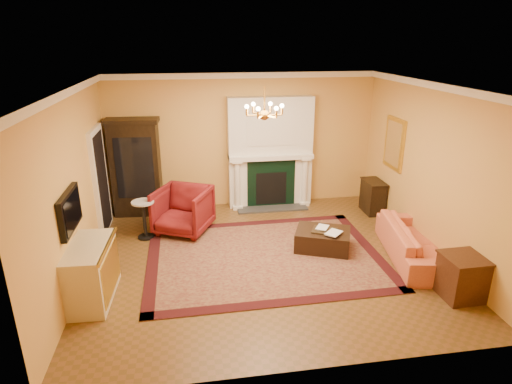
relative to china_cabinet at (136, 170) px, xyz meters
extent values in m
cube|color=brown|center=(2.36, -2.49, -1.02)|extent=(6.00, 5.50, 0.02)
cube|color=white|center=(2.36, -2.49, 2.00)|extent=(6.00, 5.50, 0.02)
cube|color=#D2944B|center=(2.36, 0.27, 0.49)|extent=(6.00, 0.02, 3.00)
cube|color=#D2944B|center=(2.36, -5.25, 0.49)|extent=(6.00, 0.02, 3.00)
cube|color=#D2944B|center=(-0.65, -2.49, 0.49)|extent=(0.02, 5.50, 3.00)
cube|color=#D2944B|center=(5.37, -2.49, 0.49)|extent=(0.02, 5.50, 3.00)
cube|color=silver|center=(2.96, 0.10, 0.24)|extent=(1.90, 0.32, 2.50)
cube|color=silver|center=(2.96, -0.07, 0.84)|extent=(1.10, 0.01, 0.80)
cube|color=black|center=(2.96, -0.07, -0.46)|extent=(1.10, 0.02, 1.10)
cube|color=black|center=(2.96, -0.08, -0.56)|extent=(0.70, 0.02, 0.75)
cube|color=#333333|center=(2.96, -0.19, -0.99)|extent=(1.60, 0.50, 0.04)
cube|color=silver|center=(2.96, 0.04, 0.17)|extent=(1.90, 0.44, 0.10)
cylinder|color=silver|center=(2.18, -0.08, -0.42)|extent=(0.14, 0.14, 1.18)
cylinder|color=silver|center=(3.74, -0.08, -0.42)|extent=(0.14, 0.14, 1.18)
cube|color=white|center=(2.36, 0.22, 1.93)|extent=(6.00, 0.08, 0.12)
cube|color=white|center=(-0.60, -2.49, 1.93)|extent=(0.08, 5.50, 0.12)
cube|color=white|center=(5.32, -2.49, 1.93)|extent=(0.08, 5.50, 0.12)
cube|color=silver|center=(-0.60, -0.79, 0.04)|extent=(0.08, 1.05, 2.10)
cube|color=black|center=(-0.56, -0.79, 0.01)|extent=(0.02, 0.85, 1.95)
cube|color=black|center=(-0.59, -3.09, 0.34)|extent=(0.08, 0.95, 0.58)
cube|color=black|center=(-0.54, -3.09, 0.34)|extent=(0.01, 0.85, 0.48)
cube|color=gold|center=(5.33, -1.09, 0.64)|extent=(0.05, 0.76, 1.05)
cube|color=white|center=(5.30, -1.09, 0.64)|extent=(0.01, 0.62, 0.90)
cylinder|color=gold|center=(2.36, -2.49, 1.79)|extent=(0.03, 0.03, 0.40)
sphere|color=gold|center=(2.36, -2.49, 1.54)|extent=(0.16, 0.16, 0.16)
sphere|color=#FFE5B2|center=(2.64, -2.49, 1.68)|extent=(0.07, 0.07, 0.07)
sphere|color=#FFE5B2|center=(2.50, -2.25, 1.68)|extent=(0.07, 0.07, 0.07)
sphere|color=#FFE5B2|center=(2.22, -2.25, 1.68)|extent=(0.07, 0.07, 0.07)
sphere|color=#FFE5B2|center=(2.08, -2.49, 1.68)|extent=(0.07, 0.07, 0.07)
sphere|color=#FFE5B2|center=(2.22, -2.73, 1.68)|extent=(0.07, 0.07, 0.07)
sphere|color=#FFE5B2|center=(2.50, -2.73, 1.68)|extent=(0.07, 0.07, 0.07)
cube|color=#450E13|center=(2.39, -2.42, -1.01)|extent=(4.18, 3.16, 0.02)
cube|color=black|center=(0.00, 0.00, 0.00)|extent=(1.04, 0.53, 2.03)
imported|color=maroon|center=(0.97, -1.13, -0.51)|extent=(1.28, 1.26, 1.01)
cylinder|color=black|center=(0.23, -1.31, -0.99)|extent=(0.30, 0.30, 0.04)
cylinder|color=black|center=(0.23, -1.31, -0.63)|extent=(0.06, 0.06, 0.69)
cylinder|color=silver|center=(0.23, -1.31, -0.26)|extent=(0.43, 0.43, 0.03)
cube|color=#C7B592|center=(-0.37, -3.30, -0.57)|extent=(0.61, 1.20, 0.88)
imported|color=#D16A42|center=(4.99, -2.86, -0.61)|extent=(0.98, 2.16, 0.82)
cube|color=#3E2211|center=(5.08, -4.12, -0.69)|extent=(0.57, 0.57, 0.64)
cube|color=black|center=(5.14, -0.73, -0.66)|extent=(0.36, 0.63, 0.70)
cube|color=black|center=(3.50, -2.30, -0.82)|extent=(1.16, 1.01, 0.36)
cube|color=black|center=(3.52, -2.34, -0.62)|extent=(0.54, 0.50, 0.03)
imported|color=gray|center=(3.41, -2.21, -0.47)|extent=(0.18, 0.13, 0.27)
imported|color=gray|center=(3.55, -2.44, -0.45)|extent=(0.18, 0.18, 0.31)
cylinder|color=gray|center=(2.17, 0.04, 0.26)|extent=(0.10, 0.10, 0.09)
cone|color=#103B16|center=(2.17, 0.04, 0.46)|extent=(0.15, 0.15, 0.32)
cylinder|color=gray|center=(3.48, 0.04, 0.26)|extent=(0.10, 0.10, 0.08)
cone|color=#103B16|center=(3.48, 0.04, 0.45)|extent=(0.14, 0.14, 0.30)
camera|label=1|loc=(1.17, -9.13, 2.69)|focal=30.00mm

